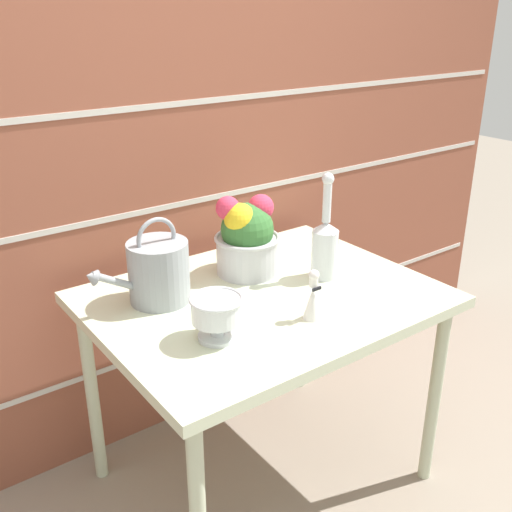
{
  "coord_description": "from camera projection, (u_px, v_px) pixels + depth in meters",
  "views": [
    {
      "loc": [
        -1.04,
        -1.37,
        1.6
      ],
      "look_at": [
        0.0,
        0.04,
        0.86
      ],
      "focal_mm": 42.0,
      "sensor_mm": 36.0,
      "label": 1
    }
  ],
  "objects": [
    {
      "name": "ground_plane",
      "position": [
        263.0,
        474.0,
        2.2
      ],
      "size": [
        12.0,
        12.0,
        0.0
      ],
      "primitive_type": "plane",
      "color": "gray"
    },
    {
      "name": "brick_wall",
      "position": [
        177.0,
        153.0,
        2.17
      ],
      "size": [
        3.6,
        0.08,
        2.2
      ],
      "color": "brown",
      "rests_on": "ground_plane"
    },
    {
      "name": "patio_table",
      "position": [
        264.0,
        314.0,
        1.94
      ],
      "size": [
        1.07,
        0.83,
        0.74
      ],
      "color": "beige",
      "rests_on": "ground_plane"
    },
    {
      "name": "watering_can",
      "position": [
        158.0,
        271.0,
        1.84
      ],
      "size": [
        0.33,
        0.19,
        0.27
      ],
      "color": "#93999E",
      "rests_on": "patio_table"
    },
    {
      "name": "crystal_pedestal_bowl",
      "position": [
        217.0,
        312.0,
        1.63
      ],
      "size": [
        0.15,
        0.15,
        0.13
      ],
      "color": "silver",
      "rests_on": "patio_table"
    },
    {
      "name": "flower_planter",
      "position": [
        247.0,
        237.0,
        2.02
      ],
      "size": [
        0.23,
        0.23,
        0.28
      ],
      "color": "#BCBCC1",
      "rests_on": "patio_table"
    },
    {
      "name": "glass_decanter",
      "position": [
        325.0,
        244.0,
        1.99
      ],
      "size": [
        0.09,
        0.09,
        0.36
      ],
      "color": "silver",
      "rests_on": "patio_table"
    },
    {
      "name": "figurine_vase",
      "position": [
        313.0,
        299.0,
        1.75
      ],
      "size": [
        0.06,
        0.06,
        0.16
      ],
      "color": "white",
      "rests_on": "patio_table"
    }
  ]
}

